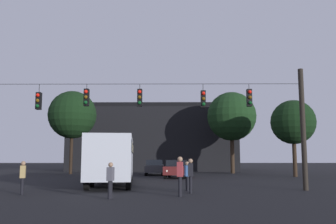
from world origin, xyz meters
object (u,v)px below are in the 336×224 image
pedestrian_crossing_left (187,174)px  pedestrian_crossing_right (191,174)px  car_far_left (154,167)px  car_near_right (177,169)px  tree_left_silhouette (232,117)px  tree_right_far (293,122)px  pedestrian_crossing_center (110,178)px  tree_behind_building (72,115)px  pedestrian_trailing (180,174)px  city_bus (113,156)px  pedestrian_near_bus (23,176)px

pedestrian_crossing_left → pedestrian_crossing_right: 1.15m
car_far_left → pedestrian_crossing_left: pedestrian_crossing_left is taller
car_near_right → tree_left_silhouette: 12.16m
car_far_left → pedestrian_crossing_right: (2.60, -18.13, 0.16)m
pedestrian_crossing_left → tree_right_far: size_ratio=0.22×
pedestrian_crossing_center → pedestrian_crossing_right: pedestrian_crossing_right is taller
car_near_right → tree_behind_building: 14.26m
tree_left_silhouette → tree_behind_building: bearing=-174.4°
car_far_left → pedestrian_crossing_left: (2.49, -17.00, 0.06)m
car_far_left → pedestrian_crossing_left: size_ratio=2.85×
pedestrian_trailing → tree_right_far: tree_right_far is taller
city_bus → tree_left_silhouette: 19.99m
city_bus → pedestrian_crossing_center: (1.21, -8.27, -1.00)m
pedestrian_trailing → tree_left_silhouette: size_ratio=0.20×
pedestrian_crossing_left → pedestrian_crossing_right: bearing=-84.2°
city_bus → pedestrian_crossing_left: 6.65m
pedestrian_crossing_center → pedestrian_trailing: 3.16m
car_far_left → tree_left_silhouette: (8.45, 3.97, 5.50)m
car_near_right → tree_right_far: (10.81, 1.83, 4.16)m
pedestrian_trailing → tree_behind_building: tree_behind_building is taller
pedestrian_crossing_left → tree_behind_building: bearing=120.7°
tree_left_silhouette → tree_right_far: 8.40m
city_bus → pedestrian_crossing_right: 7.54m
tree_left_silhouette → pedestrian_crossing_right: bearing=-104.8°
pedestrian_crossing_center → tree_left_silhouette: 26.91m
tree_left_silhouette → tree_right_far: size_ratio=1.29×
pedestrian_near_bus → tree_behind_building: (-3.54, 21.18, 5.40)m
pedestrian_crossing_right → pedestrian_trailing: bearing=-110.1°
city_bus → pedestrian_crossing_right: (4.78, -5.77, -0.91)m
pedestrian_trailing → tree_behind_building: (-11.01, 21.93, 5.26)m
pedestrian_crossing_center → pedestrian_crossing_right: size_ratio=0.91×
pedestrian_near_bus → tree_right_far: (18.36, 15.91, 4.07)m
car_near_right → tree_behind_building: tree_behind_building is taller
pedestrian_crossing_right → tree_left_silhouette: bearing=75.2°
pedestrian_crossing_left → car_far_left: bearing=98.3°
pedestrian_trailing → pedestrian_near_bus: bearing=174.3°
pedestrian_crossing_center → tree_behind_building: 24.86m
car_near_right → pedestrian_crossing_right: pedestrian_crossing_right is taller
pedestrian_crossing_center → pedestrian_near_bus: pedestrian_near_bus is taller
pedestrian_trailing → pedestrian_crossing_center: bearing=-162.1°
car_near_right → pedestrian_crossing_right: size_ratio=2.65×
pedestrian_crossing_center → tree_right_far: (13.90, 17.63, 4.10)m
city_bus → pedestrian_trailing: bearing=-60.0°
car_near_right → pedestrian_near_bus: bearing=-118.2°
tree_left_silhouette → tree_behind_building: 17.50m
car_far_left → pedestrian_trailing: pedestrian_trailing is taller
pedestrian_crossing_center → city_bus: bearing=98.3°
pedestrian_crossing_left → tree_left_silhouette: tree_left_silhouette is taller
pedestrian_crossing_right → tree_left_silhouette: tree_left_silhouette is taller
pedestrian_crossing_right → pedestrian_crossing_center: bearing=-144.9°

